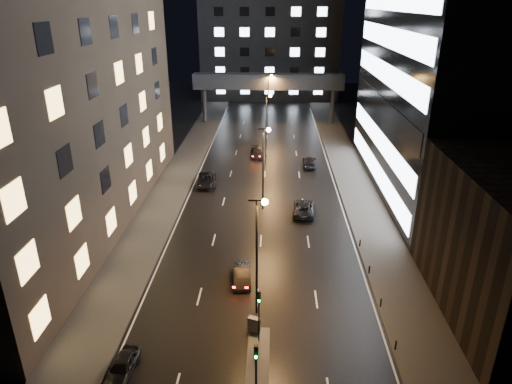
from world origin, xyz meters
TOP-DOWN VIEW (x-y plane):
  - ground at (0.00, 40.00)m, footprint 160.00×160.00m
  - sidewalk_left at (-12.50, 35.00)m, footprint 5.00×110.00m
  - sidewalk_right at (12.50, 35.00)m, footprint 5.00×110.00m
  - building_left at (-22.50, 24.00)m, footprint 15.00×48.00m
  - building_right_glass at (25.00, 36.00)m, footprint 20.00×36.00m
  - building_far at (0.00, 98.00)m, footprint 34.00×14.00m
  - skybridge at (0.00, 70.00)m, footprint 30.00×3.00m
  - median_island at (0.30, 2.00)m, footprint 1.60×8.00m
  - traffic_signal_near at (0.30, 4.49)m, footprint 0.28×0.34m
  - traffic_signal_far at (0.30, -1.01)m, footprint 0.28×0.34m
  - bollard_row at (10.20, 6.50)m, footprint 0.12×25.12m
  - streetlight_near at (0.16, 8.00)m, footprint 1.45×0.50m
  - streetlight_mid_a at (0.16, 28.00)m, footprint 1.45×0.50m
  - streetlight_mid_b at (0.16, 48.00)m, footprint 1.45×0.50m
  - streetlight_far at (0.16, 68.00)m, footprint 1.45×0.50m
  - car_away_a at (-8.83, 1.06)m, footprint 1.82×3.90m
  - car_away_b at (-1.50, 12.51)m, footprint 1.92×4.40m
  - car_away_c at (-7.90, 35.42)m, footprint 2.91×5.53m
  - car_away_d at (-1.50, 48.12)m, footprint 2.35×4.69m
  - car_toward_a at (4.88, 26.86)m, footprint 2.84×5.44m
  - car_toward_b at (6.74, 43.75)m, footprint 2.13×4.96m
  - utility_cabinet at (-0.10, 5.52)m, footprint 1.01×0.76m

SIDE VIEW (x-z plane):
  - ground at x=0.00m, z-range 0.00..0.00m
  - sidewalk_left at x=-12.50m, z-range 0.00..0.15m
  - sidewalk_right at x=12.50m, z-range 0.00..0.15m
  - median_island at x=0.30m, z-range 0.00..0.15m
  - bollard_row at x=10.20m, z-range 0.00..0.90m
  - car_away_a at x=-8.83m, z-range 0.00..1.29m
  - car_away_d at x=-1.50m, z-range 0.00..1.31m
  - car_away_b at x=-1.50m, z-range 0.00..1.41m
  - car_toward_b at x=6.74m, z-range 0.00..1.43m
  - car_toward_a at x=4.88m, z-range 0.00..1.46m
  - car_away_c at x=-7.90m, z-range 0.00..1.48m
  - utility_cabinet at x=-0.10m, z-range 0.15..1.42m
  - traffic_signal_near at x=0.30m, z-range 0.89..5.29m
  - traffic_signal_far at x=0.30m, z-range 0.89..5.29m
  - streetlight_near at x=0.16m, z-range 1.42..11.57m
  - streetlight_mid_a at x=0.16m, z-range 1.42..11.57m
  - streetlight_mid_b at x=0.16m, z-range 1.42..11.57m
  - streetlight_far at x=0.16m, z-range 1.42..11.57m
  - skybridge at x=0.00m, z-range 3.34..13.34m
  - building_far at x=0.00m, z-range 0.00..25.00m
  - building_left at x=-22.50m, z-range 0.00..40.00m
  - building_right_glass at x=25.00m, z-range 0.00..45.00m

